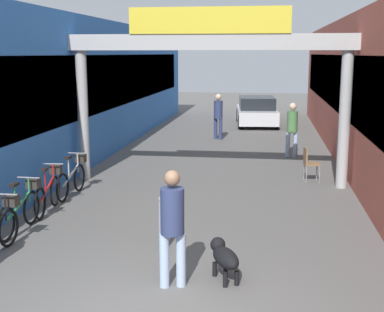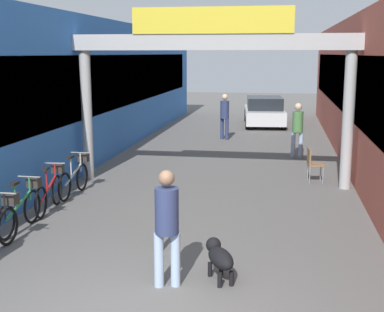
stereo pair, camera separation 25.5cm
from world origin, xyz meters
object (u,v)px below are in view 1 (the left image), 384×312
bicycle_red_third (49,191)px  bicycle_silver_farthest (73,177)px  dog_on_leash (224,256)px  parked_car_white (257,111)px  pedestrian_elderly_walking (218,113)px  bollard_post_metal (161,224)px  pedestrian_with_dog (172,221)px  cafe_chair_wood_nearer (309,161)px  bicycle_green_second (22,208)px  pedestrian_carrying_crate (292,126)px

bicycle_red_third → bicycle_silver_farthest: same height
bicycle_red_third → dog_on_leash: bearing=-36.8°
bicycle_silver_farthest → parked_car_white: (3.99, 13.37, 0.21)m
pedestrian_elderly_walking → dog_on_leash: bearing=-84.2°
bicycle_red_third → bollard_post_metal: size_ratio=1.71×
bicycle_red_third → pedestrian_with_dog: bearing=-45.6°
pedestrian_with_dog → bollard_post_metal: bearing=108.2°
cafe_chair_wood_nearer → pedestrian_elderly_walking: bearing=114.4°
bicycle_green_second → cafe_chair_wood_nearer: bearing=40.5°
pedestrian_with_dog → dog_on_leash: pedestrian_with_dog is taller
pedestrian_carrying_crate → parked_car_white: 7.94m
pedestrian_carrying_crate → cafe_chair_wood_nearer: pedestrian_carrying_crate is taller
pedestrian_with_dog → bicycle_red_third: bearing=134.4°
cafe_chair_wood_nearer → parked_car_white: 11.27m
dog_on_leash → parked_car_white: bearing=89.9°
pedestrian_carrying_crate → pedestrian_elderly_walking: 4.29m
parked_car_white → bicycle_green_second: bearing=-104.1°
pedestrian_elderly_walking → bollard_post_metal: (0.21, -12.25, -0.52)m
parked_car_white → pedestrian_carrying_crate: bearing=-80.4°
pedestrian_with_dog → pedestrian_carrying_crate: 10.41m
pedestrian_carrying_crate → parked_car_white: (-1.32, 7.82, -0.37)m
bicycle_green_second → bicycle_red_third: same height
pedestrian_with_dog → dog_on_leash: 1.01m
bicycle_silver_farthest → pedestrian_elderly_walking: bearing=73.7°
dog_on_leash → bicycle_silver_farthest: bearing=132.6°
cafe_chair_wood_nearer → bicycle_green_second: bearing=-139.5°
dog_on_leash → pedestrian_carrying_crate: bearing=82.1°
pedestrian_carrying_crate → dog_on_leash: 9.96m
bicycle_red_third → bicycle_silver_farthest: 1.30m
pedestrian_with_dog → pedestrian_elderly_walking: size_ratio=0.97×
pedestrian_elderly_walking → bicycle_red_third: (-2.65, -10.19, -0.59)m
pedestrian_elderly_walking → dog_on_leash: size_ratio=2.20×
bollard_post_metal → cafe_chair_wood_nearer: bollard_post_metal is taller
cafe_chair_wood_nearer → bollard_post_metal: bearing=-116.8°
pedestrian_elderly_walking → cafe_chair_wood_nearer: (3.03, -6.66, -0.48)m
cafe_chair_wood_nearer → parked_car_white: bearing=98.4°
pedestrian_carrying_crate → pedestrian_elderly_walking: pedestrian_elderly_walking is taller
pedestrian_with_dog → bollard_post_metal: size_ratio=1.74×
pedestrian_elderly_walking → bollard_post_metal: pedestrian_elderly_walking is taller
pedestrian_with_dog → parked_car_white: size_ratio=0.42×
bicycle_silver_farthest → bollard_post_metal: 4.38m
bicycle_silver_farthest → pedestrian_carrying_crate: bearing=46.3°
pedestrian_with_dog → bicycle_silver_farthest: 5.69m
bicycle_green_second → bicycle_red_third: bearing=90.4°
bicycle_green_second → bollard_post_metal: (2.84, -0.75, 0.06)m
bicycle_silver_farthest → bollard_post_metal: bollard_post_metal is taller
dog_on_leash → bicycle_green_second: 4.32m
bicycle_green_second → pedestrian_elderly_walking: bearing=77.1°
pedestrian_elderly_walking → bicycle_silver_farthest: (-2.61, -8.89, -0.59)m
bicycle_green_second → parked_car_white: size_ratio=0.41×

